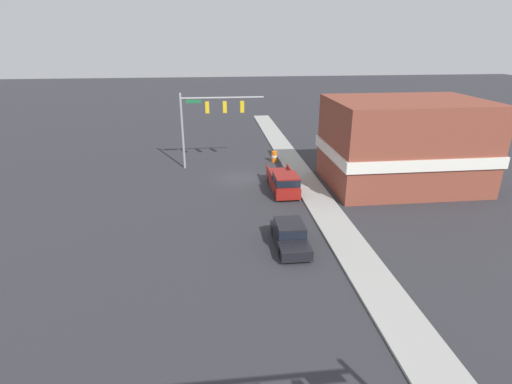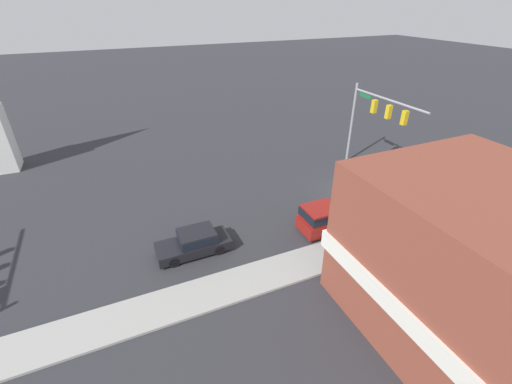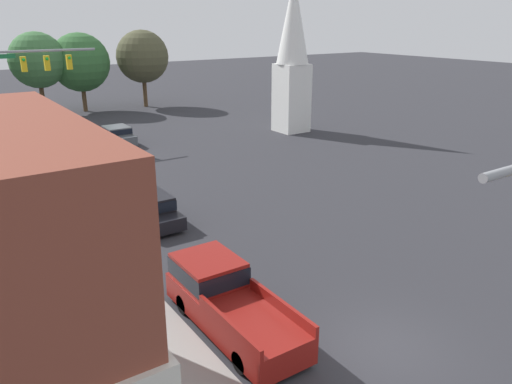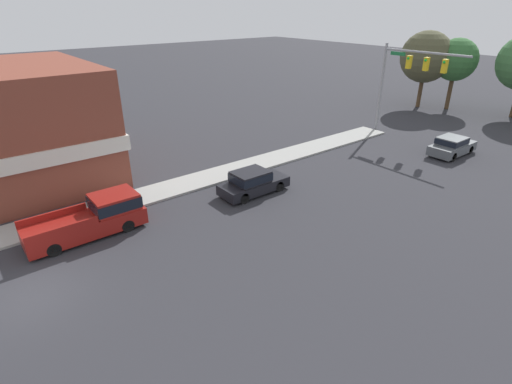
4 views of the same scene
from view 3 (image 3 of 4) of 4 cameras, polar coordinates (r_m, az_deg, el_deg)
name	(u,v)px [view 3 (image 3 of 4)]	position (r m, az deg, el deg)	size (l,w,h in m)	color
ground_plane	(387,348)	(16.05, 14.74, -16.81)	(200.00, 200.00, 0.00)	#2D2D33
far_signal_assembly	(27,73)	(39.64, -24.72, 12.23)	(7.53, 0.49, 7.61)	gray
car_lead	(150,208)	(24.17, -12.05, -1.82)	(1.81, 4.40, 1.48)	black
car_oncoming	(117,135)	(40.31, -15.65, 6.30)	(1.85, 4.20, 1.44)	black
pickup_truck_parked	(225,297)	(16.19, -3.62, -11.91)	(1.96, 5.74, 1.85)	black
church_steeple	(292,52)	(43.00, 4.19, 15.63)	(2.69, 2.69, 12.65)	white
backdrop_tree_center	(37,60)	(54.64, -23.71, 13.62)	(5.40, 5.40, 8.14)	#4C3823
backdrop_tree_right_mid	(80,62)	(55.77, -19.44, 13.79)	(5.93, 5.93, 7.99)	#4C3823
backdrop_tree_right_far	(142,57)	(57.09, -12.85, 14.85)	(5.59, 5.59, 8.19)	#4C3823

